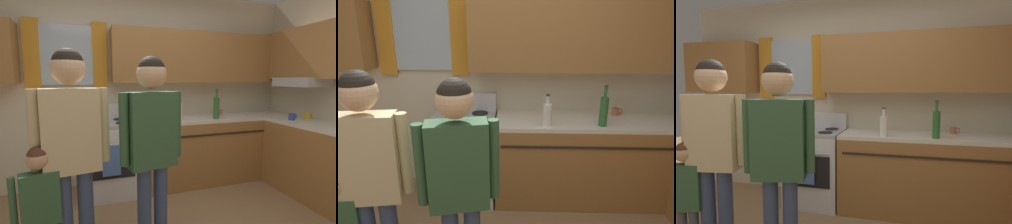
# 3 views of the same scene
# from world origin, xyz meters

# --- Properties ---
(back_wall_unit) EXTENTS (4.60, 0.42, 2.60)m
(back_wall_unit) POSITION_xyz_m (0.08, 1.82, 1.47)
(back_wall_unit) COLOR beige
(back_wall_unit) RESTS_ON ground
(kitchen_counter_run) EXTENTS (2.32, 2.13, 0.90)m
(kitchen_counter_run) POSITION_xyz_m (1.47, 1.12, 0.45)
(kitchen_counter_run) COLOR #9E6B38
(kitchen_counter_run) RESTS_ON ground
(stove_oven) EXTENTS (0.66, 0.67, 1.10)m
(stove_oven) POSITION_xyz_m (-0.37, 1.54, 0.47)
(stove_oven) COLOR silver
(stove_oven) RESTS_ON ground
(bottle_milk_white) EXTENTS (0.08, 0.08, 0.31)m
(bottle_milk_white) POSITION_xyz_m (0.47, 1.32, 1.02)
(bottle_milk_white) COLOR white
(bottle_milk_white) RESTS_ON kitchen_counter_run
(bottle_wine_green) EXTENTS (0.08, 0.08, 0.39)m
(bottle_wine_green) POSITION_xyz_m (1.00, 1.35, 1.05)
(bottle_wine_green) COLOR #2D6633
(bottle_wine_green) RESTS_ON kitchen_counter_run
(cup_terracotta) EXTENTS (0.11, 0.07, 0.08)m
(cup_terracotta) POSITION_xyz_m (1.24, 1.69, 0.94)
(cup_terracotta) COLOR #B76642
(cup_terracotta) RESTS_ON kitchen_counter_run
(adult_holding_child) EXTENTS (0.50, 0.22, 1.62)m
(adult_holding_child) POSITION_xyz_m (-0.71, 0.24, 1.02)
(adult_holding_child) COLOR #38476B
(adult_holding_child) RESTS_ON ground
(adult_in_plaid) EXTENTS (0.48, 0.22, 1.58)m
(adult_in_plaid) POSITION_xyz_m (-0.16, 0.21, 0.99)
(adult_in_plaid) COLOR #38476B
(adult_in_plaid) RESTS_ON ground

